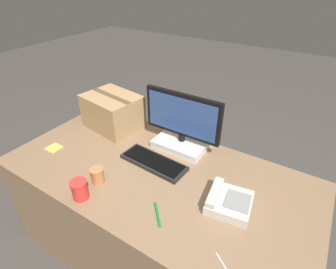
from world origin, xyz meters
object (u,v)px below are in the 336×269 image
object	(u,v)px
keyboard	(154,162)
monitor	(182,128)
desk_phone	(228,202)
sticky_note_pad	(54,148)
pen_marker	(158,214)
cardboard_box	(113,112)
paper_cup_left	(97,175)
paper_cup_right	(80,190)

from	to	relation	value
keyboard	monitor	bearing A→B (deg)	82.66
monitor	desk_phone	xyz separation A→B (m)	(0.45, -0.32, -0.11)
keyboard	sticky_note_pad	world-z (taller)	keyboard
pen_marker	monitor	bearing A→B (deg)	-24.29
desk_phone	sticky_note_pad	world-z (taller)	desk_phone
keyboard	cardboard_box	world-z (taller)	cardboard_box
pen_marker	desk_phone	bearing A→B (deg)	-91.60
monitor	pen_marker	world-z (taller)	monitor
desk_phone	paper_cup_left	world-z (taller)	paper_cup_left
paper_cup_left	pen_marker	bearing A→B (deg)	-2.46
keyboard	cardboard_box	size ratio (longest dim) A/B	1.00
keyboard	paper_cup_right	size ratio (longest dim) A/B	3.94
monitor	keyboard	size ratio (longest dim) A/B	1.22
paper_cup_right	cardboard_box	size ratio (longest dim) A/B	0.25
desk_phone	sticky_note_pad	size ratio (longest dim) A/B	2.84
monitor	keyboard	xyz separation A→B (m)	(-0.05, -0.25, -0.12)
cardboard_box	pen_marker	xyz separation A→B (m)	(0.73, -0.51, -0.12)
paper_cup_right	sticky_note_pad	distance (m)	0.53
paper_cup_right	cardboard_box	bearing A→B (deg)	118.23
paper_cup_left	paper_cup_right	size ratio (longest dim) A/B	0.82
cardboard_box	desk_phone	bearing A→B (deg)	-15.65
paper_cup_right	monitor	bearing A→B (deg)	72.86
paper_cup_left	cardboard_box	world-z (taller)	cardboard_box
cardboard_box	paper_cup_right	bearing A→B (deg)	-61.77
desk_phone	paper_cup_right	size ratio (longest dim) A/B	2.24
cardboard_box	pen_marker	bearing A→B (deg)	-34.91
keyboard	paper_cup_right	xyz separation A→B (m)	(-0.16, -0.42, 0.04)
monitor	pen_marker	distance (m)	0.60
monitor	paper_cup_left	xyz separation A→B (m)	(-0.22, -0.54, -0.09)
desk_phone	paper_cup_right	bearing A→B (deg)	-160.83
keyboard	pen_marker	distance (m)	0.39
sticky_note_pad	paper_cup_right	bearing A→B (deg)	-22.76
desk_phone	pen_marker	bearing A→B (deg)	-147.09
paper_cup_left	sticky_note_pad	xyz separation A→B (m)	(-0.47, 0.07, -0.04)
paper_cup_right	pen_marker	xyz separation A→B (m)	(0.40, 0.12, -0.05)
desk_phone	pen_marker	xyz separation A→B (m)	(-0.26, -0.23, -0.02)
monitor	desk_phone	bearing A→B (deg)	-35.47
monitor	paper_cup_right	size ratio (longest dim) A/B	4.80
monitor	paper_cup_right	world-z (taller)	monitor
monitor	paper_cup_left	bearing A→B (deg)	-112.06
keyboard	paper_cup_right	world-z (taller)	paper_cup_right
keyboard	desk_phone	distance (m)	0.51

